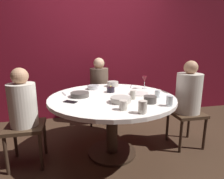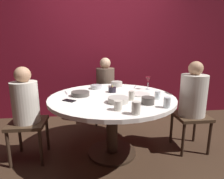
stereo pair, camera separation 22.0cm
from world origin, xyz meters
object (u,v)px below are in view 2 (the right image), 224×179
at_px(wine_glass, 148,80).
at_px(seated_diner_right, 193,97).
at_px(dining_table, 112,107).
at_px(seated_diner_left, 26,104).
at_px(cup_near_candle, 132,96).
at_px(dinner_plate, 140,94).
at_px(bowl_serving_large, 96,87).
at_px(seated_diner_back, 105,83).
at_px(candle_holder, 112,90).
at_px(bowl_sauce_side, 148,101).
at_px(cup_far_edge, 167,103).
at_px(cell_phone, 69,101).
at_px(bowl_salad_center, 117,84).
at_px(cup_by_right_diner, 118,105).
at_px(cup_center_front, 158,95).
at_px(bowl_small_white, 118,100).
at_px(bowl_rice_portion, 80,94).
at_px(cup_by_left_diner, 136,108).

bearing_deg(wine_glass, seated_diner_right, -31.29).
xyz_separation_m(dining_table, seated_diner_left, (-0.99, 0.00, 0.07)).
bearing_deg(cup_near_candle, dinner_plate, 54.96).
height_order(seated_diner_right, bowl_serving_large, seated_diner_right).
distance_m(seated_diner_left, seated_diner_back, 1.43).
distance_m(seated_diner_right, candle_holder, 1.01).
distance_m(bowl_sauce_side, cup_far_edge, 0.20).
xyz_separation_m(cell_phone, bowl_sauce_side, (0.81, -0.20, 0.03)).
bearing_deg(cell_phone, bowl_salad_center, 173.96).
bearing_deg(bowl_sauce_side, bowl_serving_large, 123.29).
xyz_separation_m(wine_glass, bowl_serving_large, (-0.70, 0.12, -0.10)).
bearing_deg(bowl_sauce_side, cup_near_candle, 130.77).
bearing_deg(cup_by_right_diner, cup_center_front, 33.14).
relative_size(candle_holder, bowl_salad_center, 0.62).
distance_m(dining_table, seated_diner_left, 0.99).
height_order(bowl_small_white, cup_center_front, cup_center_front).
bearing_deg(candle_holder, dining_table, -97.32).
distance_m(bowl_serving_large, bowl_sauce_side, 0.91).
relative_size(seated_diner_right, bowl_small_white, 5.31).
height_order(seated_diner_left, candle_holder, seated_diner_left).
xyz_separation_m(wine_glass, bowl_rice_portion, (-0.90, -0.24, -0.10)).
distance_m(bowl_serving_large, cup_far_edge, 1.11).
xyz_separation_m(seated_diner_right, cup_far_edge, (-0.54, -0.49, 0.09)).
bearing_deg(seated_diner_left, cup_far_edge, -18.41).
height_order(dinner_plate, bowl_rice_portion, bowl_rice_portion).
bearing_deg(bowl_salad_center, cup_by_right_diner, -96.98).
bearing_deg(cup_by_left_diner, cup_by_right_diner, 137.17).
bearing_deg(wine_glass, dinner_plate, -123.23).
relative_size(dinner_plate, cup_far_edge, 2.31).
bearing_deg(candle_holder, bowl_small_white, -88.83).
relative_size(bowl_rice_portion, cup_by_right_diner, 2.37).
height_order(dinner_plate, cup_center_front, cup_center_front).
distance_m(cell_phone, bowl_salad_center, 0.91).
height_order(dining_table, bowl_sauce_side, bowl_sauce_side).
bearing_deg(seated_diner_right, bowl_rice_portion, -2.29).
bearing_deg(cup_near_candle, seated_diner_left, 170.74).
xyz_separation_m(bowl_rice_portion, cup_by_left_diner, (0.51, -0.68, 0.03)).
bearing_deg(cup_center_front, seated_diner_left, 172.96).
relative_size(bowl_salad_center, bowl_small_white, 0.75).
xyz_separation_m(dinner_plate, bowl_serving_large, (-0.52, 0.39, 0.02)).
xyz_separation_m(bowl_serving_large, bowl_sauce_side, (0.50, -0.76, 0.01)).
relative_size(cell_phone, bowl_small_white, 0.65).
bearing_deg(candle_holder, cup_by_left_diner, -82.13).
relative_size(cup_near_candle, cup_by_left_diner, 0.88).
relative_size(seated_diner_back, dinner_plate, 4.76).
xyz_separation_m(bowl_small_white, cup_by_left_diner, (0.10, -0.36, 0.03)).
xyz_separation_m(candle_holder, cup_center_front, (0.46, -0.37, 0.01)).
height_order(seated_diner_left, seated_diner_right, seated_diner_right).
xyz_separation_m(dinner_plate, cup_by_right_diner, (-0.34, -0.52, 0.04)).
xyz_separation_m(dining_table, bowl_serving_large, (-0.17, 0.41, 0.16)).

